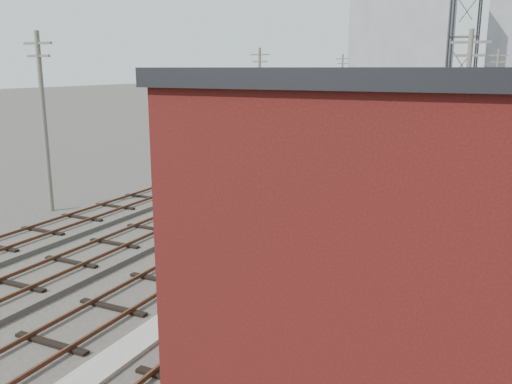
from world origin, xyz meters
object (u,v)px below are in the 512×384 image
Objects in this scene: site_trailer at (371,129)px; car_red at (247,143)px; switch_stand at (311,165)px; car_grey at (307,129)px; signal_mast at (238,288)px; car_silver at (271,135)px.

car_red is at bearing -121.84° from site_trailer.
car_grey is (-8.42, 21.53, 0.04)m from switch_stand.
site_trailer reaches higher than car_red.
car_grey is at bearing -6.44° from car_red.
car_red is at bearing 138.45° from switch_stand.
site_trailer reaches higher than switch_stand.
car_grey is (-15.84, 46.45, -1.81)m from signal_mast.
signal_mast is at bearing -73.28° from switch_stand.
site_trailer is 1.49× the size of car_grey.
site_trailer is 9.84m from car_silver.
car_red is (-8.93, 7.95, 0.09)m from switch_stand.
switch_stand is 0.32× the size of car_red.
site_trailer is (-0.26, 17.29, 0.80)m from switch_stand.
car_red is (-16.34, 32.87, -1.77)m from signal_mast.
signal_mast is 0.86× the size of car_grey.
switch_stand is 0.19× the size of site_trailer.
car_grey is at bearing 163.59° from site_trailer.
switch_stand is 0.35× the size of car_silver.
car_silver is at bearing 155.44° from car_grey.
switch_stand is at bearing 106.58° from signal_mast.
car_silver is (-9.68, 14.56, -0.00)m from switch_stand.
car_red reaches higher than car_silver.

